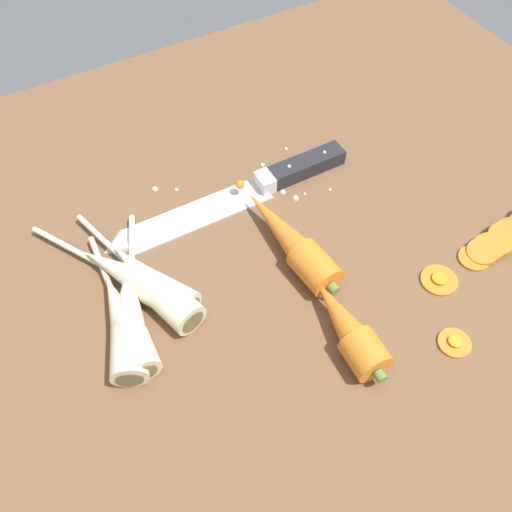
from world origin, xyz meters
The scene contains 12 objects.
ground_plane centered at (0.00, 0.00, -2.00)cm, with size 120.00×90.00×4.00cm, color brown.
chefs_knife centered at (1.29, 8.37, 0.65)cm, with size 34.70×4.43×4.18cm.
whole_carrot centered at (4.53, -2.55, 2.10)cm, with size 5.47×20.47×4.20cm.
whole_carrot_second centered at (3.76, -15.42, 2.10)cm, with size 4.66×15.93×4.20cm.
parsnip_front centered at (-16.94, -3.23, 1.98)cm, with size 4.56×20.37×4.00cm.
parsnip_mid_left centered at (-12.38, 0.14, 1.98)cm, with size 8.30×21.84×4.00cm.
parsnip_mid_right centered at (-13.78, 1.42, 1.98)cm, with size 14.08×21.63×4.00cm.
parsnip_back centered at (-16.15, -2.90, 1.98)cm, with size 10.42×21.84×4.00cm.
carrot_slice_stack centered at (28.55, -14.04, 1.46)cm, with size 13.85×4.33×3.85cm.
carrot_slice_stray_near centered at (17.62, -14.69, 0.36)cm, with size 4.35×4.35×0.70cm.
carrot_slice_stray_mid centered at (13.67, -21.92, 0.36)cm, with size 3.62×3.62×0.70cm.
mince_crumbs centered at (6.53, 9.12, 0.36)cm, with size 21.64×12.04×0.85cm.
Camera 1 is at (-18.81, -36.02, 54.08)cm, focal length 38.73 mm.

